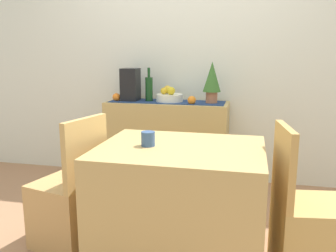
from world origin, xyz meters
The scene contains 17 objects.
ground_plane centered at (0.00, 0.00, -0.01)m, with size 6.40×6.40×0.02m, color #A47453.
room_wall_rear centered at (0.00, 1.18, 1.35)m, with size 6.40×0.06×2.70m, color silver.
sideboard_console centered at (-0.14, 0.92, 0.41)m, with size 1.18×0.42×0.83m, color tan.
table_runner centered at (-0.14, 0.92, 0.83)m, with size 1.11×0.32×0.01m, color navy.
fruit_bowl centered at (-0.11, 0.92, 0.87)m, with size 0.26×0.26×0.07m, color white.
apple_front centered at (-0.15, 0.98, 0.94)m, with size 0.08×0.08×0.08m, color gold.
apple_right centered at (-0.09, 0.87, 0.94)m, with size 0.08×0.08×0.08m, color gold.
apple_upper centered at (-0.16, 0.90, 0.94)m, with size 0.07×0.07×0.07m, color gold.
wine_bottle centered at (-0.32, 0.92, 0.95)m, with size 0.07×0.07×0.33m.
coffee_maker centered at (-0.51, 0.92, 0.99)m, with size 0.16×0.18×0.32m, color black.
potted_plant centered at (0.29, 0.92, 1.05)m, with size 0.17×0.17×0.39m.
orange_loose_near_bowl centered at (0.12, 0.81, 0.87)m, with size 0.08×0.08×0.08m, color orange.
orange_loose_mid centered at (-0.64, 0.86, 0.87)m, with size 0.08×0.08×0.08m, color orange.
dining_table centered at (0.25, -0.37, 0.37)m, with size 1.01×0.80×0.74m, color tan.
coffee_cup centered at (0.05, -0.40, 0.78)m, with size 0.09×0.09×0.09m, color #365587.
chair_near_window centered at (-0.52, -0.38, 0.27)m, with size 0.48×0.48×0.90m.
chair_by_corner centered at (1.02, -0.38, 0.27)m, with size 0.45×0.45×0.90m.
Camera 1 is at (0.65, -2.47, 1.31)m, focal length 38.62 mm.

